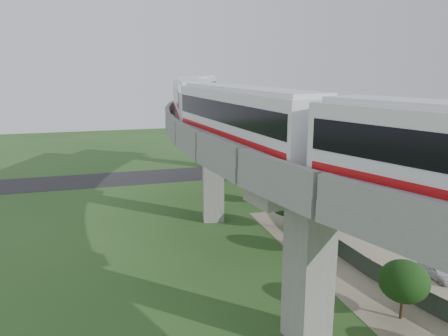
# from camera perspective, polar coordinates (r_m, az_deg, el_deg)

# --- Properties ---
(ground) EXTENTS (160.00, 160.00, 0.00)m
(ground) POSITION_cam_1_polar(r_m,az_deg,el_deg) (35.32, 1.51, -12.31)
(ground) COLOR #2A5120
(ground) RESTS_ON ground
(dirt_lot) EXTENTS (18.00, 26.00, 0.04)m
(dirt_lot) POSITION_cam_1_polar(r_m,az_deg,el_deg) (39.96, 22.29, -10.19)
(dirt_lot) COLOR gray
(dirt_lot) RESTS_ON ground
(asphalt_road) EXTENTS (60.00, 8.00, 0.03)m
(asphalt_road) POSITION_cam_1_polar(r_m,az_deg,el_deg) (63.02, -6.74, -0.94)
(asphalt_road) COLOR #232326
(asphalt_road) RESTS_ON ground
(viaduct) EXTENTS (19.58, 73.98, 11.40)m
(viaduct) POSITION_cam_1_polar(r_m,az_deg,el_deg) (33.84, 7.83, 2.59)
(viaduct) COLOR #99968E
(viaduct) RESTS_ON ground
(metro_train) EXTENTS (10.67, 61.34, 3.64)m
(metro_train) POSITION_cam_1_polar(r_m,az_deg,el_deg) (32.22, 2.20, 8.02)
(metro_train) COLOR silver
(metro_train) RESTS_ON ground
(fence) EXTENTS (3.87, 38.73, 1.50)m
(fence) POSITION_cam_1_polar(r_m,az_deg,el_deg) (38.86, 15.55, -9.17)
(fence) COLOR #2D382D
(fence) RESTS_ON ground
(tree_0) EXTENTS (1.84, 1.84, 2.95)m
(tree_0) POSITION_cam_1_polar(r_m,az_deg,el_deg) (56.98, 6.21, -0.21)
(tree_0) COLOR #382314
(tree_0) RESTS_ON ground
(tree_1) EXTENTS (2.68, 2.68, 3.19)m
(tree_1) POSITION_cam_1_polar(r_m,az_deg,el_deg) (49.56, 5.25, -2.33)
(tree_1) COLOR #382314
(tree_1) RESTS_ON ground
(tree_2) EXTENTS (2.95, 2.95, 3.88)m
(tree_2) POSITION_cam_1_polar(r_m,az_deg,el_deg) (41.77, 8.03, -4.52)
(tree_2) COLOR #382314
(tree_2) RESTS_ON ground
(tree_3) EXTENTS (2.78, 2.78, 3.28)m
(tree_3) POSITION_cam_1_polar(r_m,az_deg,el_deg) (37.07, 11.46, -7.81)
(tree_3) COLOR #382314
(tree_3) RESTS_ON ground
(tree_4) EXTENTS (3.01, 3.01, 3.80)m
(tree_4) POSITION_cam_1_polar(r_m,az_deg,el_deg) (29.26, 22.45, -13.52)
(tree_4) COLOR #382314
(tree_4) RESTS_ON ground
(car_white) EXTENTS (1.27, 3.10, 1.05)m
(car_white) POSITION_cam_1_polar(r_m,az_deg,el_deg) (36.30, 26.02, -12.00)
(car_white) COLOR silver
(car_white) RESTS_ON dirt_lot
(car_dark) EXTENTS (4.78, 2.19, 1.35)m
(car_dark) POSITION_cam_1_polar(r_m,az_deg,el_deg) (44.99, 17.46, -6.27)
(car_dark) COLOR black
(car_dark) RESTS_ON dirt_lot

